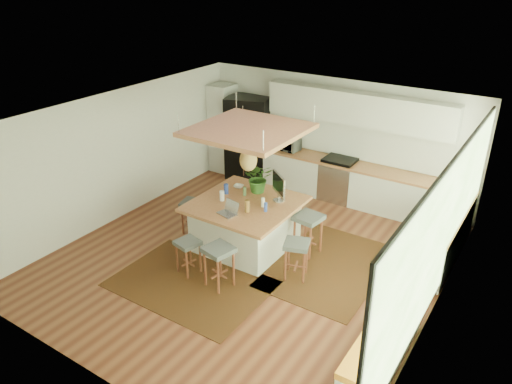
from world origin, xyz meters
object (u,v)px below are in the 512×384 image
Objects in this scene: stool_right_front at (296,259)px; monitor at (279,188)px; stool_near_left at (188,255)px; laptop at (227,208)px; microwave at (288,143)px; fridge at (248,141)px; island at (246,224)px; stool_near_right at (219,268)px; stool_left_side at (193,216)px; island_plant at (259,181)px; stool_right_back at (308,236)px.

stool_right_front is 1.19× the size of monitor.
stool_near_left is 1.08× the size of monitor.
laptop is 3.52m from microwave.
laptop is (1.85, -3.44, 0.12)m from fridge.
island is 1.34m from stool_near_left.
stool_near_right reaches higher than stool_near_left.
monitor is (0.81, 1.69, 0.83)m from stool_near_left.
stool_near_right is 1.09× the size of stool_left_side.
stool_near_left is at bearing -151.20° from stool_right_front.
stool_right_front is at bearing -62.57° from fridge.
island is 2.69× the size of stool_left_side.
stool_near_right is 1.42× the size of microwave.
stool_right_front reaches higher than stool_left_side.
stool_left_side is at bearing -173.23° from island.
island_plant is (0.28, 1.82, 0.80)m from stool_near_left.
stool_near_left is 2.24m from stool_right_back.
monitor is (2.34, -2.48, 0.26)m from fridge.
stool_left_side is 1.55m from island_plant.
stool_right_front is (0.96, 0.92, 0.00)m from stool_near_right.
island reaches higher than stool_right_back.
stool_near_right is 1.27× the size of monitor.
monitor is at bearing -58.75° from microwave.
island_plant is at bearing 174.69° from stool_right_back.
island is at bearing 6.77° from stool_left_side.
stool_left_side is 3.15m from microwave.
fridge is 3.48× the size of island_plant.
stool_near_left is at bearing -100.47° from laptop.
stool_left_side is (-2.50, 0.25, 0.00)m from stool_right_front.
fridge is 3.42m from monitor.
stool_near_right is at bearing -70.14° from microwave.
fridge reaches higher than stool_near_right.
laptop is 0.60× the size of island_plant.
island reaches higher than stool_near_right.
stool_near_right is 2.11× the size of laptop.
island_plant reaches higher than microwave.
island is 1.21m from stool_left_side.
fridge is 1.11× the size of island.
stool_right_front is (1.31, -0.39, -0.11)m from island.
island is 2.64× the size of stool_right_front.
stool_right_front is at bearing -4.55° from monitor.
stool_near_right is at bearing -37.19° from stool_left_side.
stool_near_right is 1.08m from laptop.
island is 5.20× the size of laptop.
stool_left_side is 1.44m from laptop.
laptop reaches higher than stool_near_right.
stool_left_side is at bearing -93.36° from microwave.
laptop is at bearing -88.02° from island_plant.
stool_near_left is at bearing -76.83° from monitor.
monitor is at bearing 85.89° from stool_near_right.
stool_near_right is (2.22, -4.18, -0.57)m from fridge.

